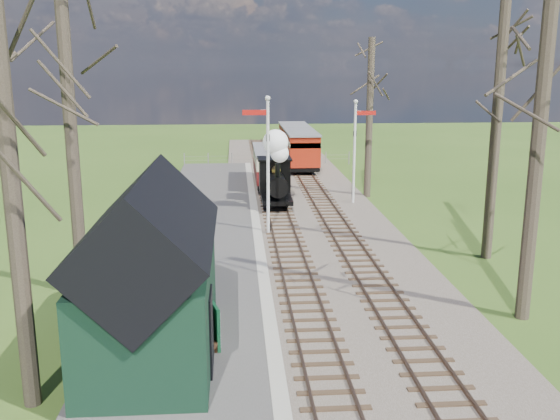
% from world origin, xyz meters
% --- Properties ---
extents(distant_hills, '(114.40, 48.00, 22.02)m').
position_xyz_m(distant_hills, '(1.40, 64.38, -16.21)').
color(distant_hills, '#385B23').
rests_on(distant_hills, ground).
extents(ballast_bed, '(8.00, 60.00, 0.10)m').
position_xyz_m(ballast_bed, '(1.30, 22.00, 0.05)').
color(ballast_bed, brown).
rests_on(ballast_bed, ground).
extents(track_near, '(1.60, 60.00, 0.15)m').
position_xyz_m(track_near, '(0.00, 22.00, 0.10)').
color(track_near, brown).
rests_on(track_near, ground).
extents(track_far, '(1.60, 60.00, 0.15)m').
position_xyz_m(track_far, '(2.60, 22.00, 0.10)').
color(track_far, brown).
rests_on(track_far, ground).
extents(platform, '(5.00, 44.00, 0.20)m').
position_xyz_m(platform, '(-3.50, 14.00, 0.10)').
color(platform, '#474442').
rests_on(platform, ground).
extents(coping_strip, '(0.40, 44.00, 0.21)m').
position_xyz_m(coping_strip, '(-1.20, 14.00, 0.10)').
color(coping_strip, '#B2AD9E').
rests_on(coping_strip, ground).
extents(station_shed, '(3.25, 6.30, 4.78)m').
position_xyz_m(station_shed, '(-4.30, 4.00, 2.27)').
color(station_shed, black).
rests_on(station_shed, platform).
extents(semaphore_near, '(1.22, 0.24, 6.22)m').
position_xyz_m(semaphore_near, '(-0.77, 16.00, 3.62)').
color(semaphore_near, silver).
rests_on(semaphore_near, ground).
extents(semaphore_far, '(1.22, 0.24, 5.72)m').
position_xyz_m(semaphore_far, '(4.37, 22.00, 3.35)').
color(semaphore_far, silver).
rests_on(semaphore_far, ground).
extents(bare_trees, '(15.51, 22.39, 12.00)m').
position_xyz_m(bare_trees, '(1.33, 10.10, 5.21)').
color(bare_trees, '#382D23').
rests_on(bare_trees, ground).
extents(fence_line, '(12.60, 0.08, 1.00)m').
position_xyz_m(fence_line, '(0.30, 36.00, 0.55)').
color(fence_line, slate).
rests_on(fence_line, ground).
extents(locomotive, '(1.66, 3.87, 4.15)m').
position_xyz_m(locomotive, '(-0.01, 21.42, 1.93)').
color(locomotive, black).
rests_on(locomotive, ground).
extents(coach, '(1.94, 6.64, 2.04)m').
position_xyz_m(coach, '(0.00, 27.47, 1.42)').
color(coach, black).
rests_on(coach, ground).
extents(red_carriage_a, '(2.20, 5.44, 2.31)m').
position_xyz_m(red_carriage_a, '(2.60, 33.06, 1.58)').
color(red_carriage_a, black).
rests_on(red_carriage_a, ground).
extents(red_carriage_b, '(2.20, 5.44, 2.31)m').
position_xyz_m(red_carriage_b, '(2.60, 38.56, 1.58)').
color(red_carriage_b, black).
rests_on(red_carriage_b, ground).
extents(sign_board, '(0.30, 0.80, 1.18)m').
position_xyz_m(sign_board, '(-2.72, 4.25, 0.79)').
color(sign_board, '#114F2B').
rests_on(sign_board, platform).
extents(bench, '(0.91, 1.60, 0.88)m').
position_xyz_m(bench, '(-3.17, 3.34, 0.61)').
color(bench, '#462A19').
rests_on(bench, platform).
extents(person, '(0.37, 0.55, 1.48)m').
position_xyz_m(person, '(-3.06, 5.26, 0.94)').
color(person, black).
rests_on(person, platform).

